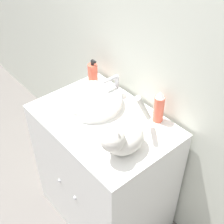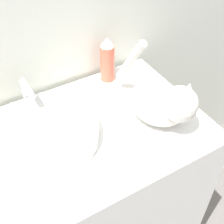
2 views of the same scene
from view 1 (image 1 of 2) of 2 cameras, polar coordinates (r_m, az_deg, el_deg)
wall_back at (r=1.67m, az=6.90°, el=14.21°), size 6.00×0.05×2.50m
vanity_cabinet at (r=2.01m, az=-1.44°, el=-10.48°), size 0.79×0.57×0.84m
sink_basin at (r=1.79m, az=-3.56°, el=2.02°), size 0.34×0.34×0.06m
faucet at (r=1.86m, az=0.60°, el=4.84°), size 0.14×0.11×0.13m
cat at (r=1.48m, az=1.86°, el=-4.71°), size 0.20×0.37×0.26m
soap_bottle at (r=1.97m, az=-3.53°, el=7.19°), size 0.06×0.06×0.16m
spray_bottle at (r=1.66m, az=8.57°, el=0.94°), size 0.06×0.06×0.19m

